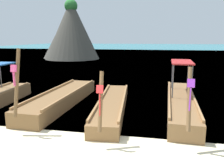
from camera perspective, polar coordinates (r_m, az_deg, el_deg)
sea_water at (r=67.31m, az=9.62°, el=8.43°), size 120.00×120.00×0.00m
longtail_boat_pink_ribbon at (r=11.58m, az=-12.37°, el=-3.53°), size 1.53×6.98×2.90m
longtail_boat_red_ribbon at (r=10.42m, az=0.04°, el=-5.24°), size 1.66×6.92×2.26m
longtail_boat_violet_ribbon at (r=10.92m, az=16.59°, el=-4.39°), size 1.42×7.54×2.41m
karst_rock at (r=36.88m, az=-10.24°, el=12.82°), size 9.26×8.29×8.98m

